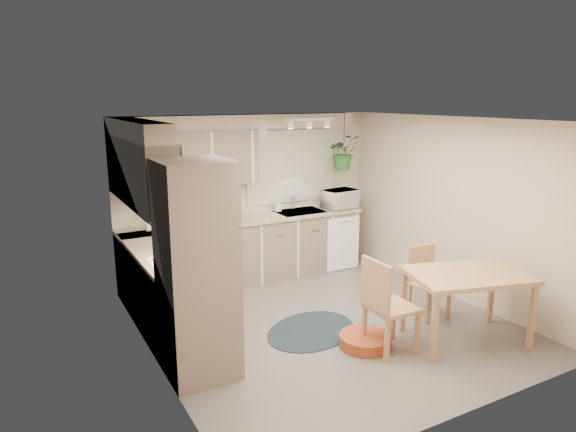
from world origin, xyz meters
The scene contains 35 objects.
floor centered at (0.00, 0.00, 0.00)m, with size 4.20×4.20×0.00m, color #5E5B53.
ceiling centered at (0.00, 0.00, 2.40)m, with size 4.20×4.20×0.00m, color silver.
wall_back centered at (0.00, 2.10, 1.20)m, with size 4.00×0.04×2.40m, color beige.
wall_front centered at (0.00, -2.10, 1.20)m, with size 4.00×0.04×2.40m, color beige.
wall_left centered at (-2.00, 0.00, 1.20)m, with size 0.04×4.20×2.40m, color beige.
wall_right centered at (2.00, 0.00, 1.20)m, with size 0.04×4.20×2.40m, color beige.
base_cab_left centered at (-1.70, 0.88, 0.45)m, with size 0.60×1.85×0.90m, color gray.
base_cab_back centered at (-0.20, 1.80, 0.45)m, with size 3.60×0.60×0.90m, color gray.
counter_left centered at (-1.69, 0.88, 0.92)m, with size 0.64×1.89×0.04m, color tan.
counter_back centered at (-0.20, 1.79, 0.92)m, with size 3.64×0.64×0.04m, color tan.
oven_stack centered at (-1.68, -0.38, 1.05)m, with size 0.65×0.65×2.10m, color gray.
wall_oven_face centered at (-1.35, -0.38, 1.05)m, with size 0.02×0.56×0.58m, color white.
upper_cab_left centered at (-1.82, 1.00, 1.83)m, with size 0.35×2.00×0.75m, color gray.
upper_cab_back centered at (-1.00, 1.93, 1.83)m, with size 2.00×0.35×0.75m, color gray.
soffit_left centered at (-1.85, 1.00, 2.30)m, with size 0.30×2.00×0.20m, color beige.
soffit_back centered at (-0.20, 1.95, 2.30)m, with size 3.60×0.30×0.20m, color beige.
cooktop centered at (-1.68, 0.30, 0.94)m, with size 0.52×0.58×0.02m, color white.
range_hood centered at (-1.70, 0.30, 1.40)m, with size 0.40×0.60×0.14m, color white.
window_blinds centered at (0.70, 2.07, 1.60)m, with size 1.40×0.02×1.00m, color silver.
window_frame centered at (0.70, 2.08, 1.60)m, with size 1.50×0.02×1.10m, color beige.
sink centered at (0.70, 1.80, 0.90)m, with size 0.70×0.48×0.10m, color #A8ABB0.
dishwasher_front centered at (1.30, 1.49, 0.42)m, with size 0.58×0.01×0.83m, color white.
track_light_bar centered at (0.70, 1.55, 2.33)m, with size 0.80×0.04×0.04m, color white.
wall_clock centered at (0.15, 2.07, 2.18)m, with size 0.30×0.30×0.03m, color gold.
dining_table centered at (1.12, -1.12, 0.40)m, with size 1.26×0.84×0.79m, color tan.
chair_left centered at (0.26, -0.89, 0.51)m, with size 0.48×0.48×1.03m, color tan.
chair_back centered at (1.24, -0.45, 0.43)m, with size 0.40×0.40×0.86m, color tan.
braided_rug centered at (-0.25, -0.11, 0.01)m, with size 1.19×0.89×0.01m, color black.
pet_bed centered at (0.07, -0.71, 0.07)m, with size 0.57×0.57×0.13m, color #A64721.
microwave centered at (1.36, 1.70, 1.12)m, with size 0.53×0.29×0.36m, color white.
soap_bottle centered at (0.39, 1.95, 0.98)m, with size 0.09×0.19×0.09m, color white.
hanging_plant centered at (1.41, 1.70, 1.76)m, with size 0.48×0.54×0.42m, color #255D25.
coffee_maker centered at (-1.15, 1.80, 1.10)m, with size 0.18×0.22×0.31m, color black.
toaster centered at (-0.65, 1.82, 1.02)m, with size 0.28×0.16×0.17m, color #A8ABB0.
knife_block centered at (-0.43, 1.85, 1.04)m, with size 0.09×0.09×0.20m, color tan.
Camera 1 is at (-3.12, -4.78, 2.65)m, focal length 32.00 mm.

